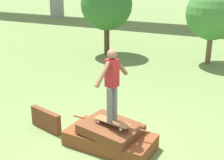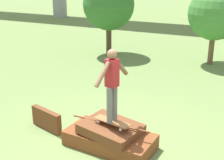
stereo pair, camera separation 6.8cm
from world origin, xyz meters
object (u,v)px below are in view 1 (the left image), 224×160
skateboard (112,122)px  skater (112,81)px  tree_behind_left (213,13)px  tree_mid_back (107,5)px

skateboard → skater: size_ratio=0.55×
skateboard → tree_behind_left: 7.66m
skateboard → tree_behind_left: size_ratio=0.28×
skater → tree_behind_left: size_ratio=0.50×
skateboard → tree_mid_back: 8.06m
skateboard → tree_mid_back: bearing=116.4°
skater → tree_mid_back: size_ratio=0.46×
skater → tree_behind_left: bearing=83.3°
skater → tree_behind_left: tree_behind_left is taller
tree_behind_left → skateboard: bearing=-96.7°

